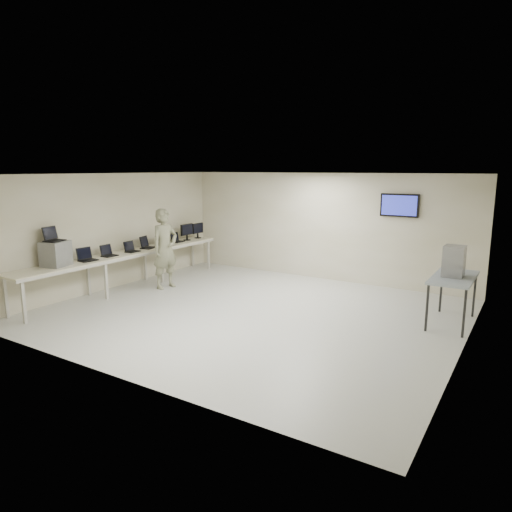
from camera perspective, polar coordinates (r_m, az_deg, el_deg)
The scene contains 15 objects.
room at distance 9.15m, azimuth -0.30°, elevation 1.44°, with size 8.01×7.01×2.81m.
workbench at distance 11.52m, azimuth -15.87°, elevation 0.05°, with size 0.76×6.00×0.90m.
equipment_box at distance 10.39m, azimuth -23.75°, elevation 0.27°, with size 0.44×0.51×0.53m, color slate.
laptop_on_box at distance 10.38m, azimuth -24.08°, elevation 2.14°, with size 0.38×0.43×0.30m.
laptop_0 at distance 10.78m, azimuth -20.43°, elevation -0.16°, with size 0.34×0.40×0.29m.
laptop_1 at distance 11.18m, azimuth -18.00°, elevation 0.34°, with size 0.29×0.35×0.26m.
laptop_2 at distance 11.59m, azimuth -15.36°, elevation 0.84°, with size 0.28×0.33×0.26m.
laptop_3 at distance 12.04m, azimuth -13.53°, elevation 1.34°, with size 0.41×0.45×0.30m.
laptop_4 at distance 12.41m, azimuth -11.70°, elevation 1.66°, with size 0.31×0.36×0.26m.
laptop_5 at distance 12.86m, azimuth -9.92°, elevation 2.04°, with size 0.28×0.34×0.26m.
monitor_near at distance 13.08m, azimuth -8.64°, elevation 3.18°, with size 0.21×0.47×0.47m.
monitor_far at distance 13.45m, azimuth -7.30°, elevation 3.35°, with size 0.20×0.44×0.44m.
soldier at distance 11.37m, azimuth -11.30°, elevation 0.90°, with size 0.71×0.47×1.96m, color #696F53.
side_table at distance 9.33m, azimuth 23.46°, elevation -2.78°, with size 0.72×1.54×0.93m.
storage_bins at distance 9.26m, azimuth 23.51°, elevation -0.59°, with size 0.37×0.41×0.58m.
Camera 1 is at (4.84, -7.57, 2.92)m, focal length 32.00 mm.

